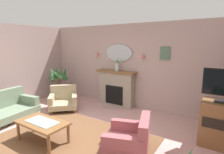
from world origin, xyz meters
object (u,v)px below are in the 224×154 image
Objects in this scene: fireplace at (116,88)px; potted_plant_corner_palm at (59,82)px; armchair_by_coffee_table at (131,138)px; armchair_beside_couch at (63,99)px; mantel_vase_left at (117,65)px; framed_picture at (165,53)px; floral_couch at (0,110)px; wall_mirror at (119,53)px; wall_sconce_left at (97,54)px; coffee_table at (42,124)px; tv_cabinet at (223,124)px; wall_sconce_right at (142,56)px.

potted_plant_corner_palm reaches higher than fireplace.
potted_plant_corner_palm is at bearing 156.93° from armchair_by_coffee_table.
potted_plant_corner_palm reaches higher than armchair_beside_couch.
mantel_vase_left is 1.51m from framed_picture.
mantel_vase_left is at bearing 42.87° from armchair_beside_couch.
wall_mirror is at bearing 57.52° from floral_couch.
framed_picture is 0.35× the size of armchair_by_coffee_table.
wall_sconce_left is 3.24m from coffee_table.
wall_sconce_left is 1.89m from armchair_beside_couch.
fireplace is 3.19m from tv_cabinet.
floral_couch is at bearing -139.01° from framed_picture.
floral_couch is 1.99× the size of tv_cabinet.
coffee_table is 1.22× the size of tv_cabinet.
framed_picture is at bearing 5.77° from fireplace.
wall_sconce_left reaches higher than armchair_beside_couch.
armchair_by_coffee_table is (1.65, -2.14, -0.27)m from fireplace.
mantel_vase_left is 0.33× the size of potted_plant_corner_palm.
wall_sconce_right is at bearing 109.66° from armchair_by_coffee_table.
framed_picture is (1.45, 0.18, 0.40)m from mantel_vase_left.
armchair_beside_couch is at bearing -34.73° from potted_plant_corner_palm.
wall_mirror is 0.78× the size of potted_plant_corner_palm.
wall_mirror reaches higher than fireplace.
tv_cabinet is (1.40, 1.21, 0.15)m from armchair_by_coffee_table.
armchair_by_coffee_table is at bearing -52.44° from fireplace.
wall_sconce_left is at bearing -176.63° from wall_mirror.
floral_couch is (-2.69, -2.85, -1.34)m from wall_sconce_right.
tv_cabinet is (3.00, -0.91, -0.90)m from mantel_vase_left.
fireplace is 2.79m from coffee_table.
mantel_vase_left is 0.39× the size of armchair_by_coffee_table.
armchair_by_coffee_table is 3.00m from armchair_beside_couch.
coffee_table is 3.61m from tv_cabinet.
wall_mirror is 0.85m from wall_sconce_right.
potted_plant_corner_palm is (-1.29, -0.62, -1.03)m from wall_sconce_left.
wall_mirror is at bearing 176.63° from wall_sconce_right.
wall_sconce_left and wall_sconce_right have the same top height.
wall_sconce_right is 2.77m from armchair_beside_couch.
armchair_by_coffee_table is at bearing -41.83° from wall_sconce_left.
coffee_table is (-0.91, -2.88, -1.28)m from wall_sconce_right.
mantel_vase_left is at bearing 163.09° from tv_cabinet.
wall_sconce_left is 1.00× the size of wall_sconce_right.
floral_couch is at bearing 179.05° from coffee_table.
wall_sconce_right is 4.14m from floral_couch.
fireplace is 0.78m from mantel_vase_left.
wall_sconce_right is at bearing 6.16° from fireplace.
framed_picture is at bearing 93.72° from armchair_by_coffee_table.
coffee_table is at bearing -149.31° from tv_cabinet.
floral_couch reaches higher than armchair_by_coffee_table.
wall_sconce_right is at bearing 72.38° from coffee_table.
coffee_table is at bearing -74.69° from wall_sconce_left.
wall_mirror is 1.50m from framed_picture.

